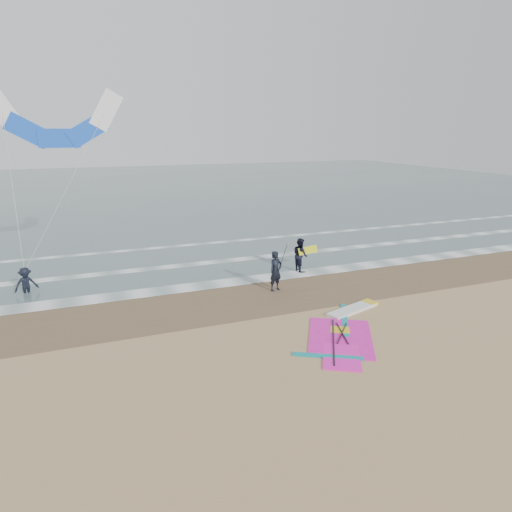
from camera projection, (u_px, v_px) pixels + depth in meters
name	position (u px, v px, depth m)	size (l,w,h in m)	color
ground	(354.00, 346.00, 16.07)	(120.00, 120.00, 0.00)	tan
sea_water	(147.00, 189.00, 59.12)	(120.00, 80.00, 0.02)	#47605E
wet_sand_band	(283.00, 292.00, 21.45)	(120.00, 5.00, 0.01)	brown
foam_waterline	(249.00, 266.00, 25.42)	(120.00, 9.15, 0.02)	white
windsurf_rig	(345.00, 329.00, 17.39)	(5.54, 5.25, 0.13)	white
person_standing	(276.00, 271.00, 21.45)	(0.70, 0.46, 1.91)	black
person_walking	(300.00, 255.00, 24.40)	(0.89, 0.69, 1.83)	black
person_wading	(25.00, 277.00, 21.05)	(1.04, 0.60, 1.61)	black
held_pole	(282.00, 261.00, 21.44)	(0.17, 0.86, 1.82)	black
carried_kiteboard	(308.00, 250.00, 24.39)	(1.30, 0.51, 0.39)	yellow
surf_kite	(57.00, 124.00, 21.81)	(6.30, 2.15, 8.31)	white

